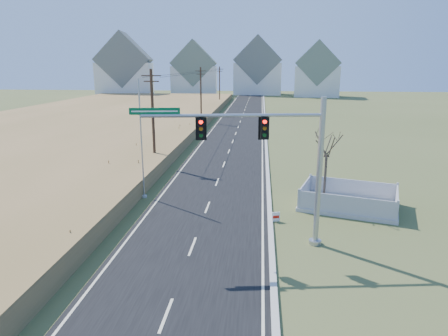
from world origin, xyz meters
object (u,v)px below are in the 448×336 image
at_px(traffic_signal_mast, 283,158).
at_px(bare_tree, 327,143).
at_px(open_sign, 276,217).
at_px(fence_enclosure, 348,204).
at_px(flagpole, 142,152).

bearing_deg(traffic_signal_mast, bare_tree, 54.44).
bearing_deg(open_sign, bare_tree, 26.24).
relative_size(traffic_signal_mast, fence_enclosure, 1.35).
relative_size(traffic_signal_mast, open_sign, 16.22).
distance_m(fence_enclosure, bare_tree, 4.50).
xyz_separation_m(fence_enclosure, bare_tree, (-1.68, -0.20, 4.17)).
relative_size(traffic_signal_mast, flagpole, 1.15).
distance_m(traffic_signal_mast, bare_tree, 6.79).
distance_m(open_sign, flagpole, 10.55).
height_order(fence_enclosure, bare_tree, bare_tree).
xyz_separation_m(traffic_signal_mast, fence_enclosure, (4.84, 6.21, -4.47)).
height_order(traffic_signal_mast, bare_tree, traffic_signal_mast).
height_order(open_sign, bare_tree, bare_tree).
bearing_deg(bare_tree, traffic_signal_mast, -117.76).
bearing_deg(open_sign, fence_enclosure, 16.91).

